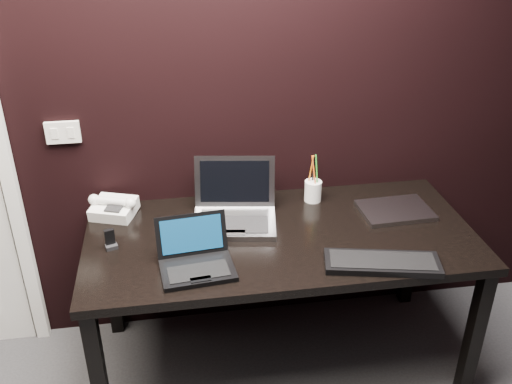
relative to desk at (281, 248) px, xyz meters
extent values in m
plane|color=black|center=(-0.30, 0.40, 0.64)|extent=(4.00, 0.00, 4.00)
cube|color=white|center=(-1.18, 0.37, 0.36)|extent=(0.06, 0.05, 2.11)
cube|color=silver|center=(-0.92, 0.39, 0.46)|extent=(0.15, 0.02, 0.10)
cube|color=silver|center=(-0.95, 0.38, 0.46)|extent=(0.03, 0.01, 0.05)
cube|color=silver|center=(-0.88, 0.38, 0.46)|extent=(0.03, 0.01, 0.05)
cube|color=black|center=(0.00, 0.00, 0.06)|extent=(1.70, 0.80, 0.04)
cube|color=black|center=(-0.80, -0.35, -0.31)|extent=(0.06, 0.06, 0.70)
cube|color=black|center=(0.80, -0.35, -0.31)|extent=(0.06, 0.06, 0.70)
cube|color=black|center=(-0.80, 0.35, -0.31)|extent=(0.06, 0.06, 0.70)
cube|color=black|center=(0.80, 0.35, -0.31)|extent=(0.06, 0.06, 0.70)
cube|color=black|center=(-0.38, -0.23, 0.09)|extent=(0.31, 0.23, 0.02)
cube|color=black|center=(-0.38, -0.25, 0.10)|extent=(0.25, 0.13, 0.00)
cube|color=black|center=(-0.37, -0.31, 0.10)|extent=(0.08, 0.04, 0.00)
cube|color=black|center=(-0.39, -0.11, 0.18)|extent=(0.29, 0.09, 0.17)
cube|color=#092A48|center=(-0.39, -0.11, 0.18)|extent=(0.25, 0.07, 0.13)
cube|color=#A0A0A6|center=(-0.19, 0.10, 0.09)|extent=(0.41, 0.32, 0.03)
cube|color=black|center=(-0.20, 0.07, 0.11)|extent=(0.32, 0.19, 0.00)
cube|color=gray|center=(-0.21, 0.00, 0.11)|extent=(0.11, 0.06, 0.00)
cube|color=#98989D|center=(-0.17, 0.26, 0.22)|extent=(0.38, 0.13, 0.23)
cube|color=black|center=(-0.17, 0.25, 0.22)|extent=(0.32, 0.10, 0.19)
cube|color=black|center=(0.35, -0.30, 0.09)|extent=(0.48, 0.25, 0.03)
cube|color=black|center=(0.35, -0.30, 0.11)|extent=(0.43, 0.21, 0.00)
cube|color=#9E9EA4|center=(0.56, 0.10, 0.09)|extent=(0.33, 0.25, 0.02)
cube|color=white|center=(-0.73, 0.28, 0.11)|extent=(0.23, 0.22, 0.08)
cylinder|color=silver|center=(-0.73, 0.27, 0.16)|extent=(0.18, 0.09, 0.04)
sphere|color=silver|center=(-0.82, 0.30, 0.16)|extent=(0.07, 0.07, 0.05)
sphere|color=white|center=(-0.65, 0.24, 0.16)|extent=(0.07, 0.07, 0.05)
cube|color=black|center=(-0.73, 0.23, 0.14)|extent=(0.09, 0.07, 0.01)
cube|color=black|center=(-0.73, 0.01, 0.12)|extent=(0.04, 0.03, 0.08)
cube|color=black|center=(-0.73, 0.00, 0.09)|extent=(0.06, 0.05, 0.02)
cylinder|color=white|center=(0.21, 0.27, 0.13)|extent=(0.10, 0.10, 0.10)
cylinder|color=orange|center=(0.20, 0.28, 0.24)|extent=(0.02, 0.03, 0.15)
cylinder|color=green|center=(0.22, 0.27, 0.24)|extent=(0.02, 0.02, 0.15)
cylinder|color=black|center=(0.21, 0.29, 0.24)|extent=(0.01, 0.02, 0.15)
cylinder|color=#D64C14|center=(0.21, 0.26, 0.24)|extent=(0.03, 0.03, 0.15)
camera|label=1|loc=(-0.44, -2.08, 1.42)|focal=40.00mm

